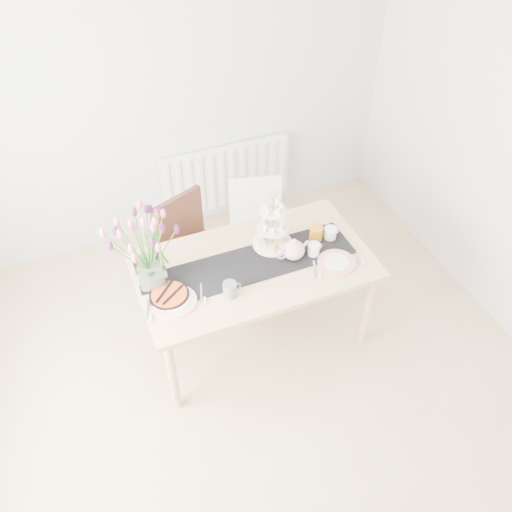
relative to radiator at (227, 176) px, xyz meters
name	(u,v)px	position (x,y,z in m)	size (l,w,h in m)	color
room_shell	(277,290)	(-0.50, -2.19, 0.85)	(4.50, 4.50, 4.50)	tan
radiator	(227,176)	(0.00, 0.00, 0.00)	(1.20, 0.08, 0.60)	white
dining_table	(254,271)	(-0.32, -1.44, 0.22)	(1.60, 0.90, 0.75)	tan
chair_brown	(190,243)	(-0.60, -0.83, 0.08)	(0.58, 0.58, 0.90)	#3B1E15
chair_white	(257,223)	(-0.01, -0.77, 0.05)	(0.51, 0.51, 0.85)	white
table_runner	(254,263)	(-0.32, -1.44, 0.30)	(1.40, 0.35, 0.01)	black
tulip_vase	(144,241)	(-1.01, -1.35, 0.67)	(0.67, 0.67, 0.58)	silver
cake_stand	(273,232)	(-0.13, -1.31, 0.42)	(0.28, 0.28, 0.42)	gold
teapot	(294,250)	(-0.05, -1.49, 0.38)	(0.24, 0.20, 0.16)	silver
cream_jug	(330,233)	(0.28, -1.41, 0.35)	(0.09, 0.09, 0.09)	white
tart_tin	(169,295)	(-0.93, -1.52, 0.31)	(0.26, 0.26, 0.03)	black
mug_grey	(230,290)	(-0.57, -1.65, 0.35)	(0.09, 0.09, 0.11)	slate
mug_white	(314,250)	(0.09, -1.52, 0.35)	(0.08, 0.08, 0.10)	white
mug_orange	(316,234)	(0.18, -1.38, 0.36)	(0.09, 0.09, 0.11)	orange
plate_left	(175,301)	(-0.92, -1.57, 0.31)	(0.28, 0.28, 0.01)	white
plate_right	(336,263)	(0.20, -1.65, 0.31)	(0.26, 0.26, 0.01)	silver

